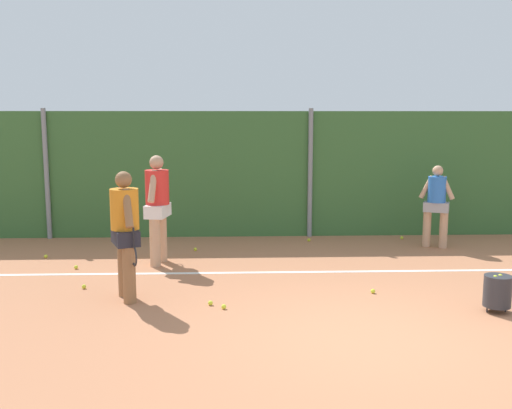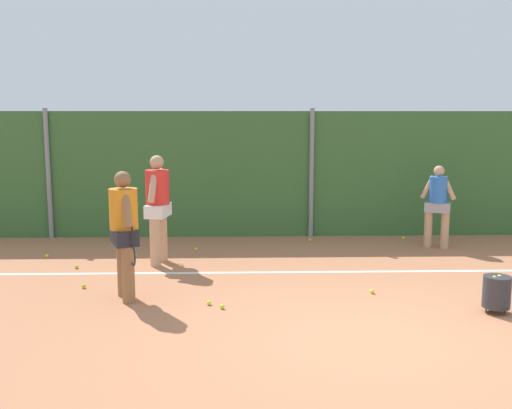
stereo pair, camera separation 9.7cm
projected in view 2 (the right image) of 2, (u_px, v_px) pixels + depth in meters
name	position (u px, v px, depth m)	size (l,w,h in m)	color
ground_plane	(344.00, 293.00, 8.65)	(29.63, 29.63, 0.00)	#B2704C
hedge_fence_backdrop	(310.00, 174.00, 12.67)	(19.26, 0.25, 2.68)	#386633
fence_post_left	(48.00, 174.00, 12.34)	(0.10, 0.10, 2.75)	gray
fence_post_center	(311.00, 173.00, 12.49)	(0.10, 0.10, 2.75)	gray
court_baseline_paint	(331.00, 272.00, 9.82)	(14.07, 0.10, 0.01)	white
player_foreground_near	(124.00, 228.00, 8.24)	(0.49, 0.77, 1.84)	#8C603D
player_midcourt	(158.00, 203.00, 10.25)	(0.43, 0.86, 1.92)	tan
player_backcourt_far	(438.00, 202.00, 11.51)	(0.64, 0.45, 1.63)	tan
ball_hopper	(497.00, 292.00, 7.76)	(0.36, 0.36, 0.51)	#2D2D33
tennis_ball_0	(196.00, 249.00, 11.36)	(0.07, 0.07, 0.07)	#CCDB33
tennis_ball_1	(372.00, 291.00, 8.63)	(0.07, 0.07, 0.07)	#CCDB33
tennis_ball_2	(76.00, 267.00, 10.04)	(0.07, 0.07, 0.07)	#CCDB33
tennis_ball_3	(84.00, 286.00, 8.90)	(0.07, 0.07, 0.07)	#CCDB33
tennis_ball_4	(209.00, 303.00, 8.11)	(0.07, 0.07, 0.07)	#CCDB33
tennis_ball_6	(222.00, 307.00, 7.95)	(0.07, 0.07, 0.07)	#CCDB33
tennis_ball_9	(47.00, 256.00, 10.82)	(0.07, 0.07, 0.07)	#CCDB33
tennis_ball_10	(403.00, 238.00, 12.39)	(0.07, 0.07, 0.07)	#CCDB33
tennis_ball_11	(135.00, 255.00, 10.85)	(0.07, 0.07, 0.07)	#CCDB33
tennis_ball_12	(310.00, 240.00, 12.18)	(0.07, 0.07, 0.07)	#CCDB33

